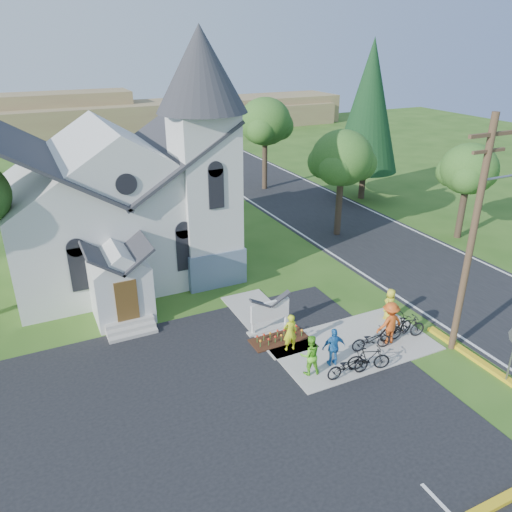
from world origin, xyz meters
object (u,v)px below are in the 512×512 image
cyclist_4 (390,304)px  bike_4 (396,327)px  church_sign (270,311)px  bike_2 (371,340)px  cyclist_3 (390,323)px  bike_3 (406,327)px  utility_pole (474,232)px  cyclist_0 (290,332)px  bike_1 (369,358)px  cyclist_1 (310,355)px  bike_0 (348,366)px  cyclist_2 (334,347)px

cyclist_4 → bike_4: cyclist_4 is taller
church_sign → bike_2: (3.20, -3.30, -0.50)m
cyclist_3 → bike_3: (0.93, -0.06, -0.44)m
utility_pole → bike_4: utility_pole is taller
cyclist_0 → bike_1: (2.19, -2.60, -0.34)m
cyclist_0 → cyclist_1: cyclist_0 is taller
bike_0 → cyclist_3: 3.26m
utility_pole → cyclist_2: 7.17m
bike_3 → bike_0: bearing=116.8°
cyclist_1 → bike_3: size_ratio=0.94×
cyclist_2 → bike_3: 4.04m
cyclist_0 → cyclist_4: cyclist_0 is taller
cyclist_4 → bike_3: bearing=52.6°
church_sign → cyclist_3: bearing=-37.4°
utility_pole → cyclist_3: size_ratio=5.05×
church_sign → bike_2: church_sign is taller
cyclist_1 → bike_2: cyclist_1 is taller
bike_4 → cyclist_4: bearing=-36.7°
bike_2 → cyclist_4: (2.38, 1.70, 0.30)m
utility_pole → bike_2: 6.09m
utility_pole → bike_3: 5.21m
cyclist_0 → bike_4: cyclist_0 is taller
cyclist_2 → bike_4: (3.66, 0.49, -0.33)m
church_sign → cyclist_0: cyclist_0 is taller
cyclist_1 → cyclist_2: bearing=-164.5°
bike_0 → bike_3: bearing=-71.3°
cyclist_0 → church_sign: bearing=-83.9°
bike_0 → bike_4: (3.57, 1.39, 0.02)m
church_sign → utility_pole: size_ratio=0.22×
cyclist_1 → cyclist_3: size_ratio=0.87×
cyclist_3 → bike_1: bearing=30.2°
cyclist_4 → bike_4: (-0.80, -1.40, -0.26)m
cyclist_0 → bike_2: (3.16, -1.50, -0.39)m
cyclist_3 → cyclist_0: bearing=-19.5°
cyclist_1 → bike_4: bearing=-161.0°
bike_3 → bike_1: bearing=122.0°
church_sign → cyclist_3: 5.29m
bike_3 → bike_4: 0.45m
bike_4 → bike_1: bearing=111.4°
cyclist_1 → cyclist_3: 4.28m
cyclist_4 → bike_4: size_ratio=0.79×
cyclist_4 → cyclist_3: bearing=26.7°
cyclist_1 → utility_pole: bearing=-177.3°
cyclist_2 → bike_1: bearing=151.9°
cyclist_2 → cyclist_1: bearing=14.0°
bike_1 → cyclist_3: (1.98, 1.19, 0.46)m
bike_3 → cyclist_4: bearing=-3.7°
utility_pole → bike_1: utility_pole is taller
cyclist_0 → bike_0: 2.88m
church_sign → cyclist_4: (5.57, -1.61, -0.20)m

